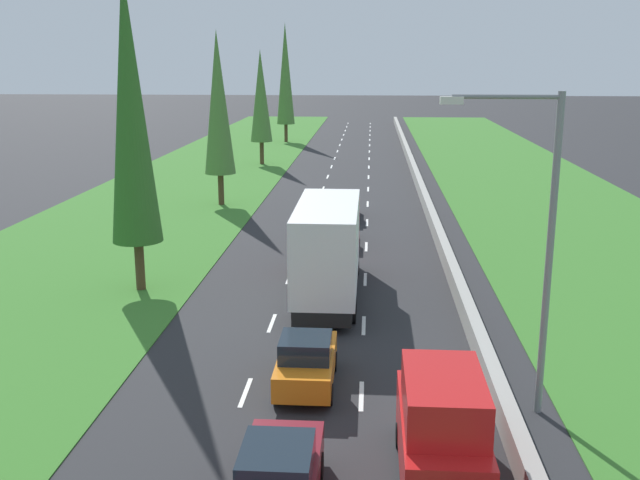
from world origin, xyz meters
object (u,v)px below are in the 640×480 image
Objects in this scene: poplar_tree_third at (218,103)px; poplar_tree_fourth at (261,96)px; black_sedan_centre_lane at (334,229)px; red_van_right_lane at (441,429)px; white_box_truck_centre_lane at (329,247)px; orange_hatchback_centre_lane at (306,362)px; grey_sedan_centre_lane at (342,206)px; poplar_tree_second at (130,108)px; maroon_sedan_centre_lane_second at (278,479)px; street_light_mast at (538,233)px; poplar_tree_fifth at (285,74)px.

poplar_tree_fourth is (-0.14, 20.19, -0.51)m from poplar_tree_third.
red_van_right_lane is (3.66, -23.08, 0.59)m from black_sedan_centre_lane.
poplar_tree_fourth reaches higher than black_sedan_centre_lane.
poplar_tree_third is (-8.57, 19.72, 4.74)m from white_box_truck_centre_lane.
grey_sedan_centre_lane is (0.07, 24.69, -0.02)m from orange_hatchback_centre_lane.
poplar_tree_fourth is at bearing 90.70° from poplar_tree_second.
orange_hatchback_centre_lane is 49.75m from poplar_tree_fourth.
grey_sedan_centre_lane is 0.92× the size of red_van_right_lane.
orange_hatchback_centre_lane is 24.69m from grey_sedan_centre_lane.
red_van_right_lane is 0.46× the size of poplar_tree_fourth.
white_box_truck_centre_lane is 0.88× the size of poplar_tree_fourth.
street_light_mast is at bearing 39.14° from maroon_sedan_centre_lane_second.
poplar_tree_second reaches higher than maroon_sedan_centre_lane_second.
white_box_truck_centre_lane is 2.09× the size of grey_sedan_centre_lane.
red_van_right_lane is at bearing -83.21° from grey_sedan_centre_lane.
poplar_tree_third is 39.74m from poplar_tree_fifth.
poplar_tree_second is at bearing 131.08° from orange_hatchback_centre_lane.
poplar_tree_fourth is (-8.48, 55.10, 5.60)m from maroon_sedan_centre_lane_second.
poplar_tree_fourth reaches higher than street_light_mast.
orange_hatchback_centre_lane is 7.84m from street_light_mast.
street_light_mast is (2.78, 3.83, 3.83)m from red_van_right_lane.
poplar_tree_fifth is (0.08, 19.53, 1.66)m from poplar_tree_fourth.
street_light_mast is at bearing -10.25° from orange_hatchback_centre_lane.
poplar_tree_second reaches higher than black_sedan_centre_lane.
poplar_tree_fifth reaches higher than maroon_sedan_centre_lane_second.
poplar_tree_fourth is (-8.71, 39.91, 4.23)m from white_box_truck_centre_lane.
red_van_right_lane is at bearing -80.98° from black_sedan_centre_lane.
red_van_right_lane is 0.54× the size of street_light_mast.
poplar_tree_second is (-8.01, -8.84, 7.03)m from black_sedan_centre_lane.
poplar_tree_fifth is (-8.54, 43.53, 7.26)m from grey_sedan_centre_lane.
poplar_tree_third is at bearing -89.91° from poplar_tree_fifth.
grey_sedan_centre_lane is at bearing 88.90° from black_sedan_centre_lane.
poplar_tree_second is 1.51× the size of street_light_mast.
poplar_tree_fourth reaches higher than orange_hatchback_centre_lane.
black_sedan_centre_lane is at bearing -74.49° from poplar_tree_fourth.
red_van_right_lane is at bearing -77.24° from poplar_tree_fourth.
poplar_tree_third is (-8.33, 34.91, 6.11)m from maroon_sedan_centre_lane_second.
grey_sedan_centre_lane is 26.97m from street_light_mast.
poplar_tree_second is at bearing -89.30° from poplar_tree_fourth.
poplar_tree_second is (-8.14, -15.44, 7.03)m from grey_sedan_centre_lane.
grey_sedan_centre_lane is at bearing 103.73° from street_light_mast.
street_light_mast is (14.79, -29.65, -1.69)m from poplar_tree_third.
black_sedan_centre_lane is 0.92× the size of red_van_right_lane.
poplar_tree_fifth reaches higher than black_sedan_centre_lane.
street_light_mast is (14.93, -49.85, -1.18)m from poplar_tree_fourth.
street_light_mast is at bearing -77.92° from poplar_tree_fifth.
orange_hatchback_centre_lane is 0.87× the size of black_sedan_centre_lane.
poplar_tree_third is at bearing 113.49° from white_box_truck_centre_lane.
maroon_sedan_centre_lane_second is 3.99m from red_van_right_lane.
white_box_truck_centre_lane is 22.01m from poplar_tree_third.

